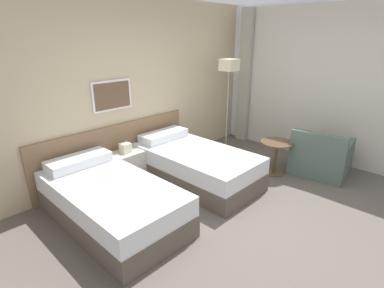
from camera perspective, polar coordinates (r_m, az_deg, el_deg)
ground_plane at (r=3.92m, az=11.09°, el=-13.50°), size 16.00×16.00×0.00m
wall_headboard at (r=4.86m, az=-10.64°, el=9.78°), size 10.00×0.10×2.70m
wall_window at (r=5.64m, az=26.87°, el=9.77°), size 0.21×4.68×2.70m
bed_near_door at (r=3.78m, az=-15.28°, el=-10.46°), size 1.02×1.93×0.64m
bed_near_window at (r=4.60m, az=0.56°, el=-3.98°), size 1.02×1.93×0.64m
nightstand at (r=4.69m, az=-12.28°, el=-4.17°), size 0.47×0.36×0.63m
floor_lamp at (r=5.60m, az=7.05°, el=13.31°), size 0.27×0.27×1.74m
side_table at (r=5.00m, az=15.73°, el=-1.29°), size 0.52×0.52×0.54m
armchair at (r=5.29m, az=23.27°, el=-2.51°), size 0.90×0.92×0.76m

